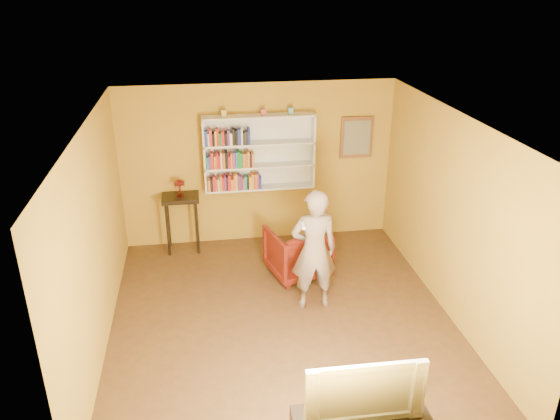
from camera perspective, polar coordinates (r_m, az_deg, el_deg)
The scene contains 15 objects.
room_shell at distance 6.94m, azimuth 0.22°, elevation -4.47°, with size 5.30×5.80×2.88m.
bookshelf at distance 8.92m, azimuth -2.23°, elevation 6.09°, with size 1.80×0.29×1.23m.
books_row_lower at distance 8.93m, azimuth -4.78°, elevation 2.90°, with size 0.87×0.19×0.27m.
books_row_middle at distance 8.81m, azimuth -5.19°, elevation 5.24°, with size 0.76×0.19×0.27m.
books_row_upper at distance 8.69m, azimuth -5.50°, elevation 7.56°, with size 0.71×0.19×0.27m.
ornament_left at distance 8.64m, azimuth -5.89°, elevation 10.04°, with size 0.08×0.08×0.11m, color #B19532.
ornament_centre at distance 8.69m, azimuth -1.77°, elevation 10.19°, with size 0.07×0.07×0.10m, color #AB3949.
ornament_right at distance 8.75m, azimuth 1.11°, elevation 10.33°, with size 0.08×0.08×0.11m, color slate.
framed_painting at distance 9.25m, azimuth 8.01°, elevation 7.52°, with size 0.55×0.05×0.70m.
console_table at distance 9.00m, azimuth -10.30°, elevation 0.47°, with size 0.59×0.45×0.97m.
ruby_lustre at distance 8.87m, azimuth -10.46°, elevation 2.62°, with size 0.17×0.17×0.27m.
armchair at distance 8.31m, azimuth 1.84°, elevation -4.35°, with size 0.82×0.85×0.77m, color #490805.
person at distance 7.33m, azimuth 3.57°, elevation -4.22°, with size 0.63×0.41×1.73m, color #6E5B51.
game_remote at distance 6.68m, azimuth 2.40°, elevation -1.68°, with size 0.04×0.15×0.04m, color white.
television at distance 5.34m, azimuth 8.60°, elevation -17.68°, with size 1.12×0.15×0.64m, color black.
Camera 1 is at (-0.97, -6.04, 4.29)m, focal length 35.00 mm.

